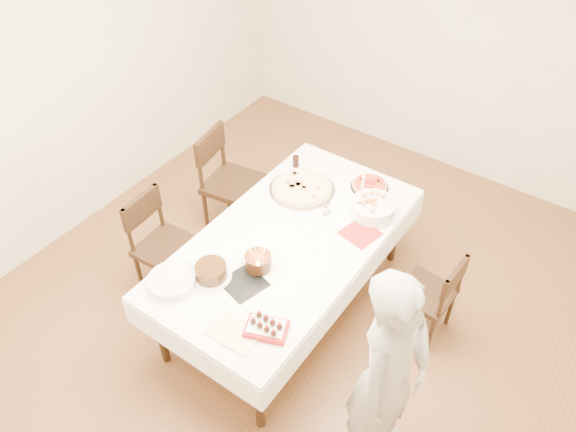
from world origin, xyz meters
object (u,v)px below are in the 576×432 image
Objects in this scene: chair_left_dessert at (167,248)px; dining_table at (288,274)px; birthday_cake at (258,258)px; pasta_bowl at (373,208)px; pizza_white at (302,188)px; taper_candle at (362,192)px; strawberry_box at (266,328)px; chair_right_savory at (426,293)px; person at (389,377)px; chair_left_savory at (234,184)px; cola_glass at (296,161)px; layer_cake at (211,272)px; pizza_pepperoni at (370,185)px.

dining_table is at bearing -159.96° from chair_left_dessert.
pasta_bowl is at bearing 68.28° from birthday_cake.
pizza_white is 0.52m from taper_candle.
pasta_bowl is at bearing 7.04° from taper_candle.
strawberry_box is (0.36, -0.39, -0.06)m from birthday_cake.
chair_right_savory is at bearing -4.67° from pizza_white.
person is at bearing -13.52° from birthday_cake.
chair_left_savory is 2.93× the size of pasta_bowl.
pasta_bowl is 1.29× the size of strawberry_box.
person is (1.13, -0.62, 0.43)m from dining_table.
pizza_white is at bearing 171.63° from chair_left_savory.
layer_cake reaches higher than cola_glass.
layer_cake is at bearing -129.31° from birthday_cake.
person is at bearing -40.74° from cola_glass.
chair_left_savory is 1.30m from birthday_cake.
pasta_bowl is at bearing 167.27° from chair_right_savory.
pasta_bowl is 0.96× the size of taper_candle.
pizza_pepperoni is (-0.94, 1.47, -0.03)m from person.
person is 1.43m from pasta_bowl.
cola_glass is (0.49, 0.24, 0.31)m from chair_left_savory.
chair_left_dessert is at bearing -140.17° from taper_candle.
dining_table is at bearing 89.28° from birthday_cake.
pizza_pepperoni is 1.17× the size of strawberry_box.
birthday_cake is at bearing -138.07° from chair_right_savory.
taper_candle reaches higher than chair_right_savory.
chair_left_dessert reaches higher than cola_glass.
person is at bearing -53.97° from taper_candle.
birthday_cake is at bearing -90.72° from dining_table.
chair_right_savory is 7.86× the size of cola_glass.
cola_glass is at bearing 169.23° from pasta_bowl.
chair_right_savory is 0.49× the size of person.
chair_right_savory is at bearing -16.17° from pasta_bowl.
birthday_cake is at bearing 50.69° from layer_cake.
person is (2.07, -1.12, 0.31)m from chair_left_savory.
pizza_pepperoni is at bearing 153.70° from chair_right_savory.
taper_candle reaches higher than birthday_cake.
pizza_white is (0.71, 0.02, 0.28)m from chair_left_savory.
taper_candle reaches higher than layer_cake.
dining_table is 2.70× the size of chair_right_savory.
taper_candle reaches higher than chair_left_dessert.
person is at bearing -1.07° from layer_cake.
chair_left_dessert reaches higher than strawberry_box.
strawberry_box reaches higher than pizza_pepperoni.
pasta_bowl is 1.32m from strawberry_box.
chair_left_savory is at bearing -176.07° from pasta_bowl.
birthday_cake is (0.22, -0.86, 0.07)m from pizza_white.
layer_cake is (0.73, -1.09, 0.31)m from chair_left_savory.
chair_left_savory is 1.22m from pizza_pepperoni.
taper_candle is 0.74m from cola_glass.
pizza_pepperoni is (0.42, 0.34, 0.00)m from pizza_white.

